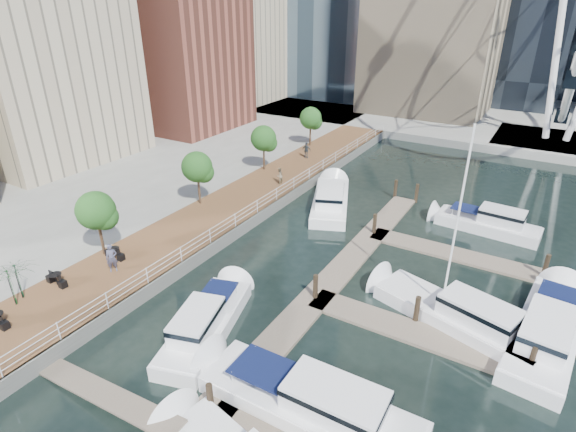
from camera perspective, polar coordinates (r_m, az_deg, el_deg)
The scene contains 17 objects.
ground at distance 24.86m, azimuth -12.16°, elevation -17.64°, with size 520.00×520.00×0.00m, color black.
boardwalk at distance 39.03m, azimuth -7.40°, elevation 0.76°, with size 6.00×60.00×1.00m, color brown.
seawall at distance 37.39m, azimuth -3.75°, elevation -0.24°, with size 0.25×60.00×1.00m, color #595954.
land_inland at distance 58.79m, azimuth -28.86°, elevation 6.38°, with size 48.00×90.00×1.00m, color gray.
land_far at distance 116.46m, azimuth 24.93°, elevation 15.41°, with size 200.00×114.00×1.00m, color gray.
pier at distance 66.58m, azimuth 30.73°, elevation 7.93°, with size 14.00×12.00×1.00m, color gray.
railing at distance 37.01m, azimuth -3.93°, elevation 1.23°, with size 0.10×60.00×1.05m, color white, non-canonical shape.
floating_docks at distance 28.34m, azimuth 14.48°, elevation -10.46°, with size 16.00×34.00×2.60m.
midrise_condos at distance 61.30m, azimuth -20.52°, elevation 21.06°, with size 19.00×67.00×28.00m.
street_trees at distance 38.37m, azimuth -11.48°, elevation 6.12°, with size 2.60×42.60×4.60m.
cafe_tables at distance 30.21m, azimuth -30.06°, elevation -9.00°, with size 2.50×13.70×0.74m.
yacht_foreground at distance 22.16m, azimuth 2.63°, elevation -23.75°, with size 3.02×11.25×2.15m, color white, non-canonical shape.
pedestrian_near at distance 30.95m, azimuth -21.49°, elevation -4.98°, with size 0.70×0.46×1.93m, color #484960.
pedestrian_mid at distance 42.77m, azimuth -1.12°, elevation 5.13°, with size 0.77×0.60×1.58m, color gray.
pedestrian_far at distance 50.16m, azimuth 2.37°, elevation 8.36°, with size 1.03×0.43×1.75m, color #333A40.
moored_yachts at distance 28.85m, azimuth 16.12°, elevation -11.17°, with size 23.33×33.05×11.50m.
cafe_seating at distance 29.71m, azimuth -32.52°, elevation -8.44°, with size 4.30×6.25×2.39m.
Camera 1 is at (13.31, -12.54, 16.84)m, focal length 28.00 mm.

